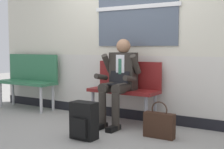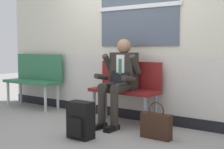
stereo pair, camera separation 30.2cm
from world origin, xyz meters
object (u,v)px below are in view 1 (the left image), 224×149
Objects in this scene: person_seated at (119,79)px; backpack at (84,121)px; bench_empty at (29,77)px; handbag at (159,125)px; bench_with_person at (126,86)px.

person_seated is 2.71× the size of backpack.
handbag is (2.87, -0.50, -0.42)m from bench_empty.
bench_empty is at bearing 179.75° from bench_with_person.
person_seated is (2.09, -0.21, 0.09)m from bench_empty.
bench_with_person is 0.84× the size of person_seated.
bench_with_person is 2.10m from bench_empty.
person_seated reaches higher than bench_empty.
backpack is at bearing -26.76° from bench_empty.
handbag is at bearing -20.86° from person_seated.
bench_empty is 0.97× the size of person_seated.
bench_with_person is at bearing 147.44° from handbag.
bench_empty is (-2.09, 0.01, 0.04)m from bench_with_person.
bench_with_person reaches higher than backpack.
bench_with_person is at bearing -0.25° from bench_empty.
bench_with_person is at bearing 90.00° from person_seated.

